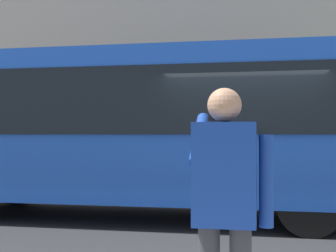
# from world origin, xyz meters

# --- Properties ---
(ground_plane) EXTENTS (60.00, 60.00, 0.00)m
(ground_plane) POSITION_xyz_m (0.00, 0.00, 0.00)
(ground_plane) COLOR #232326
(red_bus) EXTENTS (9.05, 2.54, 3.08)m
(red_bus) POSITION_xyz_m (2.05, -0.54, 1.68)
(red_bus) COLOR #1947AD
(red_bus) RESTS_ON ground_plane
(pedestrian_photographer) EXTENTS (0.53, 0.52, 1.70)m
(pedestrian_photographer) POSITION_xyz_m (-0.04, 4.99, 1.14)
(pedestrian_photographer) COLOR #2D2D33
(pedestrian_photographer) RESTS_ON sidewalk_curb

